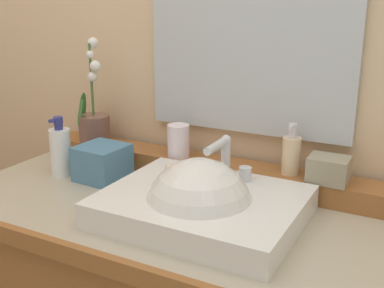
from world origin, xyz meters
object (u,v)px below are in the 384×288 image
soap_bar (177,168)px  trinket_box (329,170)px  soap_dispenser (291,154)px  tissue_box (102,163)px  tumbler_cup (178,141)px  sink_basin (200,210)px  lotion_bottle (61,151)px  potted_plant (94,119)px

soap_bar → trinket_box: size_ratio=0.70×
soap_dispenser → tissue_box: soap_dispenser is taller
tissue_box → soap_dispenser: bearing=15.9°
soap_bar → tumbler_cup: size_ratio=0.72×
trinket_box → tumbler_cup: bearing=179.9°
soap_bar → tumbler_cup: 0.15m
soap_bar → soap_dispenser: 0.30m
sink_basin → soap_bar: bearing=138.4°
soap_dispenser → lotion_bottle: 0.67m
potted_plant → trinket_box: potted_plant is taller
sink_basin → tissue_box: sink_basin is taller
sink_basin → soap_dispenser: (0.14, 0.26, 0.09)m
trinket_box → lotion_bottle: bearing=-168.2°
potted_plant → trinket_box: size_ratio=3.33×
tumbler_cup → lotion_bottle: lotion_bottle is taller
sink_basin → potted_plant: size_ratio=1.39×
lotion_bottle → tissue_box: lotion_bottle is taller
tumbler_cup → tissue_box: tumbler_cup is taller
soap_bar → soap_dispenser: (0.27, 0.14, 0.04)m
tumbler_cup → soap_bar: bearing=-61.6°
potted_plant → lotion_bottle: potted_plant is taller
trinket_box → soap_dispenser: bearing=172.5°
lotion_bottle → soap_bar: bearing=4.8°
potted_plant → soap_bar: bearing=-19.1°
potted_plant → tumbler_cup: potted_plant is taller
soap_dispenser → tissue_box: 0.54m
trinket_box → lotion_bottle: 0.76m
tumbler_cup → lotion_bottle: size_ratio=0.54×
tumbler_cup → lotion_bottle: (-0.31, -0.16, -0.03)m
potted_plant → lotion_bottle: 0.18m
lotion_bottle → tissue_box: (0.13, 0.03, -0.02)m
potted_plant → trinket_box: 0.75m
sink_basin → tissue_box: size_ratio=3.55×
trinket_box → tissue_box: 0.63m
soap_dispenser → lotion_bottle: soap_dispenser is taller
lotion_bottle → trinket_box: bearing=12.2°
soap_dispenser → tumbler_cup: 0.33m
sink_basin → potted_plant: (-0.51, 0.25, 0.11)m
soap_dispenser → trinket_box: 0.11m
potted_plant → tumbler_cup: (0.32, -0.01, -0.03)m
sink_basin → trinket_box: bearing=45.2°
trinket_box → lotion_bottle: lotion_bottle is taller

